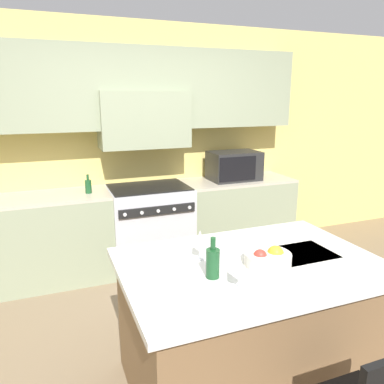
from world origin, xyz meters
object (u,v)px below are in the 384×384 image
range_stove (150,227)px  wine_glass_near (239,266)px  wine_glass_far (200,240)px  microwave (234,166)px  wine_bottle (213,262)px  fruit_bowl (268,258)px  oil_bottle_on_counter (88,186)px

range_stove → wine_glass_near: (-0.11, -2.29, 0.55)m
wine_glass_far → microwave: bearing=57.1°
wine_glass_near → wine_glass_far: (-0.05, 0.43, 0.00)m
wine_bottle → wine_glass_near: bearing=-64.8°
range_stove → wine_glass_near: size_ratio=4.90×
wine_glass_far → fruit_bowl: bearing=-33.2°
range_stove → microwave: (1.06, 0.02, 0.62)m
oil_bottle_on_counter → microwave: bearing=1.0°
wine_glass_near → fruit_bowl: (0.31, 0.19, -0.09)m
wine_glass_far → oil_bottle_on_counter: bearing=104.7°
fruit_bowl → wine_glass_far: bearing=146.8°
fruit_bowl → oil_bottle_on_counter: 2.25m
microwave → range_stove: bearing=-179.0°
fruit_bowl → wine_bottle: bearing=-176.0°
wine_glass_far → oil_bottle_on_counter: oil_bottle_on_counter is taller
microwave → fruit_bowl: size_ratio=2.05×
range_stove → microwave: bearing=1.0°
microwave → oil_bottle_on_counter: size_ratio=3.00×
wine_glass_far → fruit_bowl: wine_glass_far is taller
wine_bottle → fruit_bowl: size_ratio=0.84×
range_stove → fruit_bowl: fruit_bowl is taller
wine_bottle → wine_glass_far: 0.26m
fruit_bowl → oil_bottle_on_counter: bearing=112.0°
range_stove → wine_bottle: wine_bottle is taller
range_stove → wine_glass_far: size_ratio=4.90×
wine_glass_near → oil_bottle_on_counter: size_ratio=0.97×
oil_bottle_on_counter → range_stove: bearing=1.1°
wine_glass_near → fruit_bowl: size_ratio=0.66×
wine_bottle → wine_glass_near: 0.19m
wine_glass_near → microwave: bearing=63.2°
wine_glass_far → oil_bottle_on_counter: size_ratio=0.97×
wine_bottle → range_stove: bearing=84.9°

